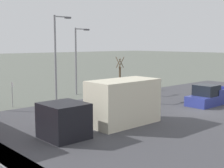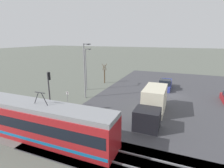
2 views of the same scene
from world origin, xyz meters
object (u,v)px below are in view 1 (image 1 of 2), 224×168
at_px(box_truck, 111,106).
at_px(pickup_truck, 210,97).
at_px(no_parking_sign, 12,92).
at_px(street_lamp_near_crossing, 77,56).
at_px(street_lamp_mid_block, 57,52).
at_px(street_tree, 120,75).

height_order(box_truck, pickup_truck, box_truck).
bearing_deg(pickup_truck, no_parking_sign, 51.04).
distance_m(box_truck, street_lamp_near_crossing, 15.04).
bearing_deg(street_lamp_mid_block, street_lamp_near_crossing, -62.47).
xyz_separation_m(box_truck, street_tree, (12.14, -12.49, 0.35)).
bearing_deg(street_tree, box_truck, 134.20).
xyz_separation_m(pickup_truck, street_lamp_near_crossing, (13.43, 5.50, 3.57)).
height_order(street_lamp_near_crossing, street_lamp_mid_block, street_lamp_mid_block).
distance_m(pickup_truck, street_tree, 12.50).
xyz_separation_m(box_truck, street_lamp_near_crossing, (13.12, -6.79, 2.83)).
bearing_deg(no_parking_sign, street_lamp_near_crossing, -77.44).
distance_m(box_truck, street_lamp_mid_block, 11.88).
xyz_separation_m(pickup_truck, street_lamp_mid_block, (11.36, 9.48, 4.09)).
bearing_deg(street_tree, pickup_truck, 179.11).
distance_m(street_lamp_near_crossing, no_parking_sign, 9.40).
distance_m(street_tree, street_lamp_near_crossing, 6.29).
bearing_deg(street_lamp_mid_block, street_tree, -83.56).
height_order(street_tree, street_lamp_mid_block, street_lamp_mid_block).
relative_size(box_truck, no_parking_sign, 3.82).
bearing_deg(no_parking_sign, street_lamp_mid_block, -91.60).
bearing_deg(street_lamp_near_crossing, street_tree, -99.76).
bearing_deg(street_lamp_near_crossing, pickup_truck, -157.72).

